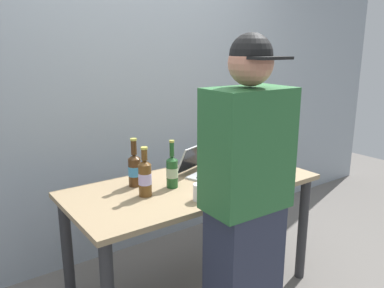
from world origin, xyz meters
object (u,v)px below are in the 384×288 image
at_px(beer_bottle_dark, 172,171).
at_px(coffee_mug, 200,192).
at_px(beer_bottle_green, 145,177).
at_px(beer_bottle_brown, 135,169).
at_px(person_figure, 245,213).
at_px(laptop, 206,168).

bearing_deg(beer_bottle_dark, coffee_mug, -86.57).
bearing_deg(coffee_mug, beer_bottle_green, 132.50).
bearing_deg(beer_bottle_brown, coffee_mug, -65.58).
xyz_separation_m(beer_bottle_brown, person_figure, (0.17, -0.79, -0.04)).
bearing_deg(beer_bottle_green, beer_bottle_brown, 81.41).
bearing_deg(person_figure, beer_bottle_brown, 101.87).
height_order(beer_bottle_brown, coffee_mug, beer_bottle_brown).
bearing_deg(person_figure, coffee_mug, 86.97).
bearing_deg(beer_bottle_dark, beer_bottle_green, -172.68).
xyz_separation_m(beer_bottle_dark, person_figure, (-0.00, -0.64, -0.04)).
relative_size(beer_bottle_brown, coffee_mug, 2.77).
distance_m(beer_bottle_brown, person_figure, 0.81).
relative_size(person_figure, coffee_mug, 15.44).
bearing_deg(coffee_mug, laptop, 47.80).
distance_m(beer_bottle_green, person_figure, 0.64).
height_order(laptop, person_figure, person_figure).
bearing_deg(laptop, person_figure, -114.09).
xyz_separation_m(laptop, coffee_mug, (-0.29, -0.33, 0.01)).
xyz_separation_m(beer_bottle_green, coffee_mug, (0.21, -0.23, -0.07)).
height_order(laptop, coffee_mug, laptop).
bearing_deg(beer_bottle_dark, laptop, 12.32).
xyz_separation_m(beer_bottle_brown, beer_bottle_green, (-0.03, -0.18, 0.00)).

